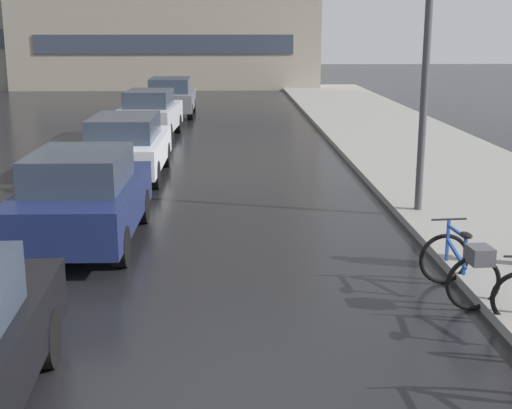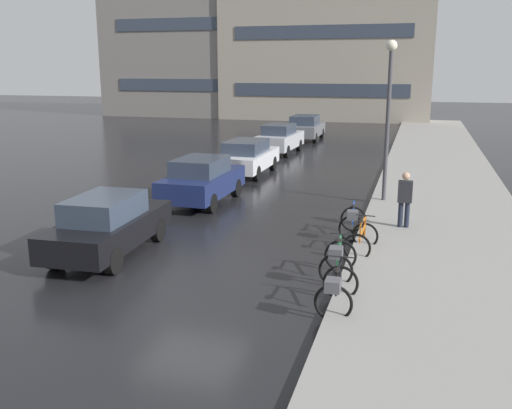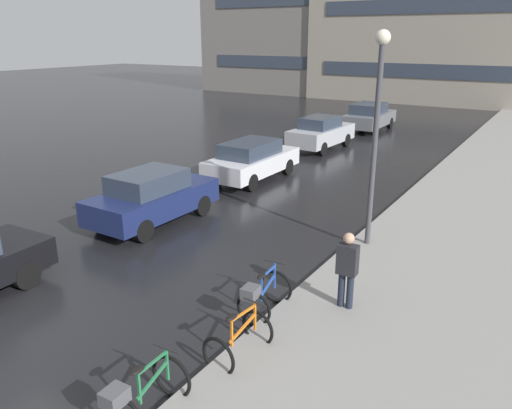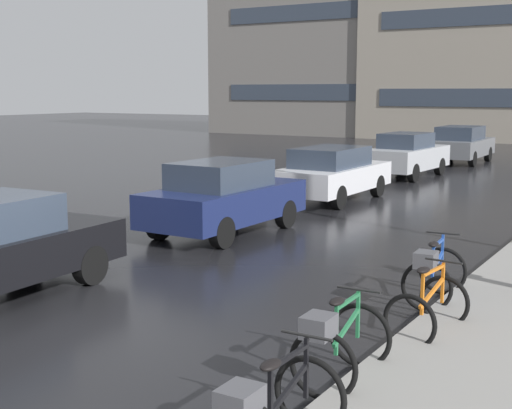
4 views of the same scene
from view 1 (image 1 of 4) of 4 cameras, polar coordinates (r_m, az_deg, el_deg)
sidewalk_kerb at (r=16.86m, az=17.38°, el=1.34°), size 4.80×60.00×0.14m
bicycle_farthest at (r=9.87m, az=16.21°, el=-4.68°), size 0.82×1.36×0.99m
car_navy at (r=12.23m, az=-13.71°, el=0.59°), size 1.86×4.11×1.60m
car_white at (r=17.63m, az=-10.37°, el=4.67°), size 1.86×4.35×1.53m
car_silver at (r=24.04m, az=-8.49°, el=7.19°), size 1.92×4.20×1.60m
car_grey at (r=30.17m, az=-6.85°, el=8.57°), size 1.97×4.33×1.59m
streetlamp at (r=13.76m, az=13.57°, el=13.18°), size 0.36×0.36×5.49m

